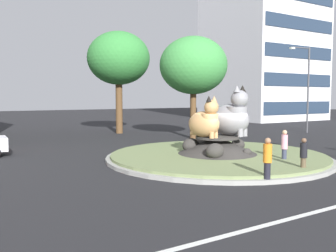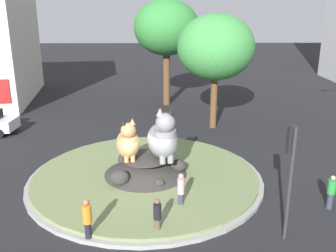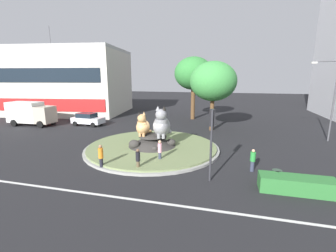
{
  "view_description": "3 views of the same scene",
  "coord_description": "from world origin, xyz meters",
  "px_view_note": "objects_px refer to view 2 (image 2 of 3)",
  "views": [
    {
      "loc": [
        -12.63,
        -15.16,
        3.35
      ],
      "look_at": [
        -1.74,
        2.24,
        1.72
      ],
      "focal_mm": 38.94,
      "sensor_mm": 36.0,
      "label": 1
    },
    {
      "loc": [
        0.73,
        -17.58,
        8.47
      ],
      "look_at": [
        1.2,
        2.09,
        2.23
      ],
      "focal_mm": 39.64,
      "sensor_mm": 36.0,
      "label": 2
    },
    {
      "loc": [
        6.23,
        -18.8,
        6.35
      ],
      "look_at": [
        1.22,
        0.96,
        1.96
      ],
      "focal_mm": 24.31,
      "sensor_mm": 36.0,
      "label": 3
    }
  ],
  "objects_px": {
    "cat_statue_calico": "(128,143)",
    "broadleaf_tree_behind_island": "(216,48)",
    "traffic_light_mast": "(291,162)",
    "pedestrian_pink_shirt": "(181,191)",
    "pedestrian_orange_shirt": "(87,220)",
    "pedestrian_green_shirt": "(331,191)",
    "pedestrian_black_shirt": "(157,216)",
    "cat_statue_grey": "(163,139)",
    "second_tree_near_tower": "(166,28)"
  },
  "relations": [
    {
      "from": "cat_statue_grey",
      "to": "pedestrian_black_shirt",
      "type": "bearing_deg",
      "value": -15.73
    },
    {
      "from": "cat_statue_grey",
      "to": "second_tree_near_tower",
      "type": "bearing_deg",
      "value": 165.86
    },
    {
      "from": "second_tree_near_tower",
      "to": "pedestrian_orange_shirt",
      "type": "xyz_separation_m",
      "value": [
        -3.39,
        -21.19,
        -5.9
      ]
    },
    {
      "from": "cat_statue_calico",
      "to": "traffic_light_mast",
      "type": "relative_size",
      "value": 0.53
    },
    {
      "from": "pedestrian_pink_shirt",
      "to": "cat_statue_grey",
      "type": "bearing_deg",
      "value": -114.68
    },
    {
      "from": "cat_statue_calico",
      "to": "pedestrian_pink_shirt",
      "type": "height_order",
      "value": "cat_statue_calico"
    },
    {
      "from": "broadleaf_tree_behind_island",
      "to": "pedestrian_black_shirt",
      "type": "height_order",
      "value": "broadleaf_tree_behind_island"
    },
    {
      "from": "pedestrian_pink_shirt",
      "to": "traffic_light_mast",
      "type": "bearing_deg",
      "value": 113.75
    },
    {
      "from": "broadleaf_tree_behind_island",
      "to": "pedestrian_orange_shirt",
      "type": "xyz_separation_m",
      "value": [
        -6.7,
        -14.12,
        -4.91
      ]
    },
    {
      "from": "second_tree_near_tower",
      "to": "pedestrian_black_shirt",
      "type": "xyz_separation_m",
      "value": [
        -0.78,
        -20.84,
        -6.01
      ]
    },
    {
      "from": "cat_statue_grey",
      "to": "traffic_light_mast",
      "type": "height_order",
      "value": "traffic_light_mast"
    },
    {
      "from": "pedestrian_orange_shirt",
      "to": "pedestrian_green_shirt",
      "type": "relative_size",
      "value": 1.13
    },
    {
      "from": "cat_statue_grey",
      "to": "pedestrian_black_shirt",
      "type": "height_order",
      "value": "cat_statue_grey"
    },
    {
      "from": "broadleaf_tree_behind_island",
      "to": "pedestrian_black_shirt",
      "type": "bearing_deg",
      "value": -106.53
    },
    {
      "from": "pedestrian_black_shirt",
      "to": "cat_statue_calico",
      "type": "bearing_deg",
      "value": -99.1
    },
    {
      "from": "cat_statue_calico",
      "to": "broadleaf_tree_behind_island",
      "type": "xyz_separation_m",
      "value": [
        5.57,
        8.77,
        3.83
      ]
    },
    {
      "from": "cat_statue_grey",
      "to": "pedestrian_pink_shirt",
      "type": "xyz_separation_m",
      "value": [
        0.72,
        -3.07,
        -1.31
      ]
    },
    {
      "from": "traffic_light_mast",
      "to": "pedestrian_black_shirt",
      "type": "height_order",
      "value": "traffic_light_mast"
    },
    {
      "from": "cat_statue_grey",
      "to": "pedestrian_orange_shirt",
      "type": "height_order",
      "value": "cat_statue_grey"
    },
    {
      "from": "cat_statue_calico",
      "to": "pedestrian_black_shirt",
      "type": "bearing_deg",
      "value": 5.85
    },
    {
      "from": "pedestrian_pink_shirt",
      "to": "pedestrian_green_shirt",
      "type": "bearing_deg",
      "value": 142.04
    },
    {
      "from": "broadleaf_tree_behind_island",
      "to": "pedestrian_orange_shirt",
      "type": "relative_size",
      "value": 4.57
    },
    {
      "from": "traffic_light_mast",
      "to": "broadleaf_tree_behind_island",
      "type": "xyz_separation_m",
      "value": [
        -0.79,
        13.96,
        2.71
      ]
    },
    {
      "from": "cat_statue_grey",
      "to": "pedestrian_black_shirt",
      "type": "xyz_separation_m",
      "value": [
        -0.29,
        -4.96,
        -1.4
      ]
    },
    {
      "from": "cat_statue_grey",
      "to": "pedestrian_orange_shirt",
      "type": "bearing_deg",
      "value": -41.01
    },
    {
      "from": "traffic_light_mast",
      "to": "pedestrian_pink_shirt",
      "type": "bearing_deg",
      "value": 53.68
    },
    {
      "from": "broadleaf_tree_behind_island",
      "to": "pedestrian_green_shirt",
      "type": "height_order",
      "value": "broadleaf_tree_behind_island"
    },
    {
      "from": "pedestrian_pink_shirt",
      "to": "pedestrian_orange_shirt",
      "type": "xyz_separation_m",
      "value": [
        -3.62,
        -2.25,
        0.01
      ]
    },
    {
      "from": "traffic_light_mast",
      "to": "broadleaf_tree_behind_island",
      "type": "relative_size",
      "value": 0.55
    },
    {
      "from": "second_tree_near_tower",
      "to": "pedestrian_pink_shirt",
      "type": "bearing_deg",
      "value": -89.29
    },
    {
      "from": "pedestrian_orange_shirt",
      "to": "pedestrian_black_shirt",
      "type": "height_order",
      "value": "pedestrian_orange_shirt"
    },
    {
      "from": "cat_statue_grey",
      "to": "pedestrian_orange_shirt",
      "type": "distance_m",
      "value": 6.19
    },
    {
      "from": "cat_statue_calico",
      "to": "pedestrian_pink_shirt",
      "type": "distance_m",
      "value": 4.13
    },
    {
      "from": "cat_statue_calico",
      "to": "traffic_light_mast",
      "type": "xyz_separation_m",
      "value": [
        6.36,
        -5.2,
        1.12
      ]
    },
    {
      "from": "broadleaf_tree_behind_island",
      "to": "pedestrian_black_shirt",
      "type": "distance_m",
      "value": 15.22
    },
    {
      "from": "pedestrian_pink_shirt",
      "to": "pedestrian_green_shirt",
      "type": "relative_size",
      "value": 1.11
    },
    {
      "from": "pedestrian_pink_shirt",
      "to": "pedestrian_orange_shirt",
      "type": "bearing_deg",
      "value": -6.13
    },
    {
      "from": "traffic_light_mast",
      "to": "pedestrian_pink_shirt",
      "type": "distance_m",
      "value": 4.92
    },
    {
      "from": "traffic_light_mast",
      "to": "broadleaf_tree_behind_island",
      "type": "distance_m",
      "value": 14.24
    },
    {
      "from": "cat_statue_grey",
      "to": "second_tree_near_tower",
      "type": "height_order",
      "value": "second_tree_near_tower"
    },
    {
      "from": "broadleaf_tree_behind_island",
      "to": "pedestrian_orange_shirt",
      "type": "bearing_deg",
      "value": -115.37
    },
    {
      "from": "cat_statue_grey",
      "to": "pedestrian_black_shirt",
      "type": "relative_size",
      "value": 1.8
    },
    {
      "from": "traffic_light_mast",
      "to": "pedestrian_orange_shirt",
      "type": "bearing_deg",
      "value": 83.24
    },
    {
      "from": "cat_statue_calico",
      "to": "second_tree_near_tower",
      "type": "relative_size",
      "value": 0.26
    },
    {
      "from": "pedestrian_pink_shirt",
      "to": "pedestrian_black_shirt",
      "type": "relative_size",
      "value": 1.1
    },
    {
      "from": "cat_statue_calico",
      "to": "cat_statue_grey",
      "type": "xyz_separation_m",
      "value": [
        1.77,
        -0.05,
        0.21
      ]
    },
    {
      "from": "cat_statue_grey",
      "to": "broadleaf_tree_behind_island",
      "type": "bearing_deg",
      "value": 144.29
    },
    {
      "from": "pedestrian_black_shirt",
      "to": "broadleaf_tree_behind_island",
      "type": "bearing_deg",
      "value": -132.06
    },
    {
      "from": "broadleaf_tree_behind_island",
      "to": "pedestrian_orange_shirt",
      "type": "distance_m",
      "value": 16.38
    },
    {
      "from": "cat_statue_calico",
      "to": "broadleaf_tree_behind_island",
      "type": "height_order",
      "value": "broadleaf_tree_behind_island"
    }
  ]
}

